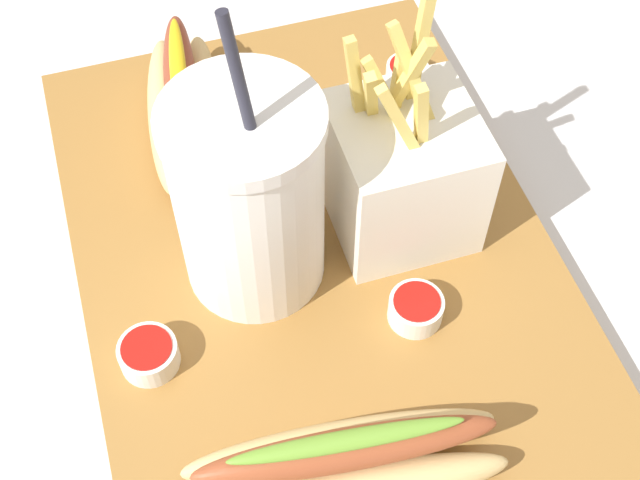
% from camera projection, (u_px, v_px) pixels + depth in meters
% --- Properties ---
extents(ground_plane, '(2.40, 2.40, 0.02)m').
position_uv_depth(ground_plane, '(320.00, 288.00, 0.62)').
color(ground_plane, silver).
extents(food_tray, '(0.49, 0.33, 0.02)m').
position_uv_depth(food_tray, '(320.00, 273.00, 0.60)').
color(food_tray, olive).
rests_on(food_tray, ground_plane).
extents(soda_cup, '(0.10, 0.10, 0.22)m').
position_uv_depth(soda_cup, '(249.00, 198.00, 0.53)').
color(soda_cup, white).
rests_on(soda_cup, food_tray).
extents(fries_basket, '(0.09, 0.09, 0.18)m').
position_uv_depth(fries_basket, '(402.00, 171.00, 0.58)').
color(fries_basket, white).
rests_on(fries_basket, food_tray).
extents(hot_dog_1, '(0.08, 0.19, 0.06)m').
position_uv_depth(hot_dog_1, '(345.00, 463.00, 0.49)').
color(hot_dog_1, '#DBB775').
rests_on(hot_dog_1, food_tray).
extents(hot_dog_2, '(0.17, 0.08, 0.07)m').
position_uv_depth(hot_dog_2, '(184.00, 105.00, 0.65)').
color(hot_dog_2, '#DBB775').
rests_on(hot_dog_2, food_tray).
extents(ketchup_cup_1, '(0.03, 0.03, 0.02)m').
position_uv_depth(ketchup_cup_1, '(407.00, 73.00, 0.69)').
color(ketchup_cup_1, white).
rests_on(ketchup_cup_1, food_tray).
extents(ketchup_cup_2, '(0.04, 0.04, 0.02)m').
position_uv_depth(ketchup_cup_2, '(148.00, 354.00, 0.54)').
color(ketchup_cup_2, white).
rests_on(ketchup_cup_2, food_tray).
extents(ketchup_cup_3, '(0.04, 0.04, 0.02)m').
position_uv_depth(ketchup_cup_3, '(416.00, 308.00, 0.56)').
color(ketchup_cup_3, white).
rests_on(ketchup_cup_3, food_tray).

